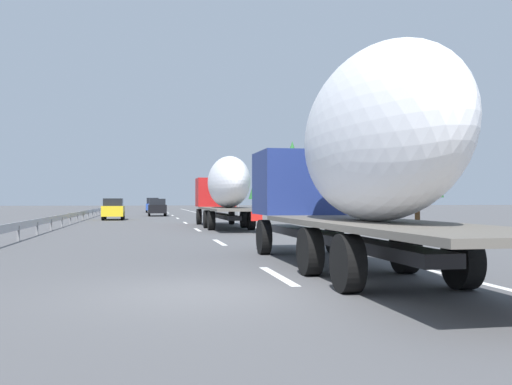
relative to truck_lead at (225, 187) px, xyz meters
The scene contains 25 objects.
ground_plane 16.75m from the truck_lead, 12.54° to the left, with size 260.00×260.00×0.00m, color #4C4C4F.
lane_stripe_0 22.02m from the truck_lead, behind, with size 3.20×0.20×0.01m, color white.
lane_stripe_1 12.08m from the truck_lead, behind, with size 3.20×0.20×0.01m, color white.
lane_stripe_2 3.57m from the truck_lead, 137.65° to the left, with size 3.20×0.20×0.01m, color white.
lane_stripe_3 8.72m from the truck_lead, 12.39° to the left, with size 3.20×0.20×0.01m, color white.
lane_stripe_4 18.95m from the truck_lead, ahead, with size 3.20×0.20×0.01m, color white.
lane_stripe_5 29.16m from the truck_lead, ahead, with size 3.20×0.20×0.01m, color white.
lane_stripe_6 40.94m from the truck_lead, ahead, with size 3.20×0.20×0.01m, color white.
lane_stripe_7 53.39m from the truck_lead, ahead, with size 3.20×0.20×0.01m, color white.
lane_stripe_8 46.90m from the truck_lead, ahead, with size 3.20×0.20×0.01m, color white.
lane_stripe_9 69.65m from the truck_lead, ahead, with size 3.20×0.20×0.01m, color white.
edge_line_right 21.40m from the truck_lead, ahead, with size 110.00×0.20×0.01m, color white.
truck_lead is the anchor object (origin of this frame).
truck_trailing 21.76m from the truck_lead, behind, with size 13.85×2.55×4.75m.
car_blue_sedan 44.68m from the truck_lead, ahead, with size 4.67×1.75×1.93m.
car_yellow_coupe 17.20m from the truck_lead, 24.96° to the left, with size 4.18×1.73×1.77m.
car_black_suv 27.02m from the truck_lead, ahead, with size 4.53×1.84×1.77m.
road_sign 14.99m from the truck_lead, 11.93° to the right, with size 0.10×0.90×3.17m.
tree_0 10.20m from the truck_lead, 50.12° to the right, with size 3.73×3.73×5.33m.
tree_1 21.12m from the truck_lead, 25.03° to the right, with size 3.39×3.39×7.17m.
tree_2 6.94m from the truck_lead, 108.48° to the right, with size 2.81×2.81×5.78m.
tree_3 38.09m from the truck_lead, 14.77° to the right, with size 3.69×3.69×7.64m.
tree_4 62.96m from the truck_lead, ahead, with size 3.46×3.46×6.86m.
tree_5 11.06m from the truck_lead, 121.07° to the right, with size 2.67×2.67×6.29m.
guardrail_median 21.53m from the truck_lead, 26.59° to the left, with size 94.00×0.10×0.76m.
Camera 1 is at (-10.31, 0.99, 1.63)m, focal length 41.07 mm.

